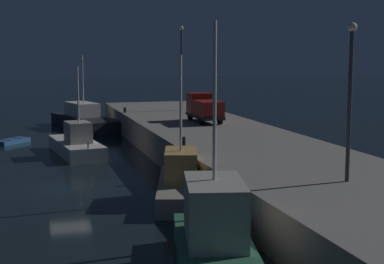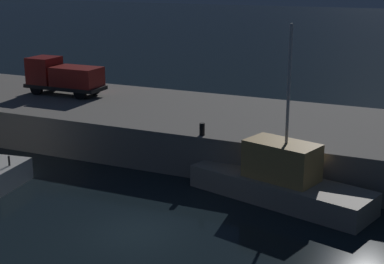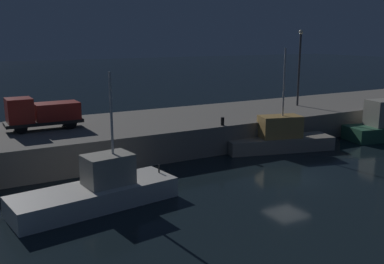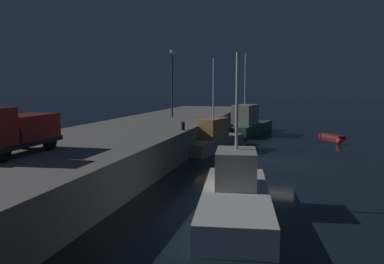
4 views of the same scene
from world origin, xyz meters
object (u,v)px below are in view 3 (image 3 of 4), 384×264
Objects in this scene: lamp_post_east at (299,62)px; utility_truck at (42,113)px; fishing_trawler_red at (98,191)px; bollard_west at (223,121)px; fishing_boat_white at (279,138)px.

lamp_post_east is 1.35× the size of utility_truck.
bollard_west is (12.08, 5.93, 1.74)m from fishing_trawler_red.
bollard_west is at bearing -22.77° from utility_truck.
lamp_post_east is (24.38, 10.74, 5.85)m from fishing_trawler_red.
bollard_west is at bearing 163.06° from fishing_boat_white.
lamp_post_east reaches higher than utility_truck.
fishing_boat_white is at bearing -16.94° from bollard_west.
fishing_trawler_red is 1.25× the size of lamp_post_east.
lamp_post_east is at bearing 39.14° from fishing_boat_white.
fishing_trawler_red is 14.57× the size of bollard_west.
fishing_boat_white is 14.36× the size of bollard_west.
fishing_boat_white is at bearing 15.10° from fishing_trawler_red.
fishing_trawler_red is at bearing -156.23° from lamp_post_east.
bollard_west is (-12.30, -4.81, -4.11)m from lamp_post_east.
utility_truck is at bearing 93.36° from fishing_trawler_red.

